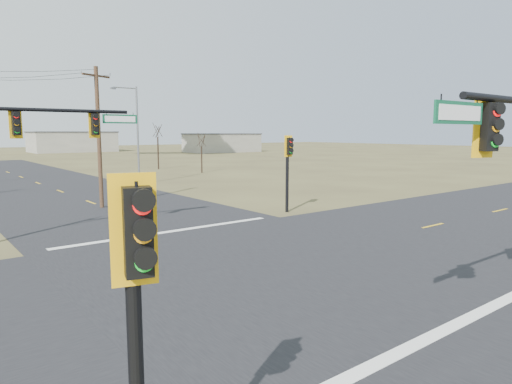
% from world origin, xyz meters
% --- Properties ---
extents(ground, '(320.00, 320.00, 0.00)m').
position_xyz_m(ground, '(0.00, 0.00, 0.00)').
color(ground, brown).
rests_on(ground, ground).
extents(road_ew, '(160.00, 14.00, 0.02)m').
position_xyz_m(road_ew, '(0.00, 0.00, 0.01)').
color(road_ew, black).
rests_on(road_ew, ground).
extents(road_ns, '(14.00, 160.00, 0.02)m').
position_xyz_m(road_ns, '(0.00, 0.00, 0.01)').
color(road_ns, black).
rests_on(road_ns, ground).
extents(stop_bar_near, '(12.00, 0.40, 0.01)m').
position_xyz_m(stop_bar_near, '(0.00, -7.50, 0.03)').
color(stop_bar_near, silver).
rests_on(stop_bar_near, road_ns).
extents(stop_bar_far, '(12.00, 0.40, 0.01)m').
position_xyz_m(stop_bar_far, '(0.00, 7.50, 0.03)').
color(stop_bar_far, silver).
rests_on(stop_bar_far, road_ns).
extents(mast_arm_far, '(8.83, 0.46, 6.72)m').
position_xyz_m(mast_arm_far, '(-6.45, 9.43, 4.87)').
color(mast_arm_far, black).
rests_on(mast_arm_far, ground).
extents(pedestal_signal_ne, '(0.63, 0.55, 4.93)m').
position_xyz_m(pedestal_signal_ne, '(8.67, 8.13, 3.51)').
color(pedestal_signal_ne, black).
rests_on(pedestal_signal_ne, ground).
extents(pedestal_signal_sw, '(0.65, 0.57, 4.66)m').
position_xyz_m(pedestal_signal_sw, '(-8.62, -8.35, 3.37)').
color(pedestal_signal_sw, black).
rests_on(pedestal_signal_sw, ground).
extents(utility_pole_near, '(2.14, 1.06, 9.38)m').
position_xyz_m(utility_pole_near, '(-0.15, 17.23, 4.88)').
color(utility_pole_near, '#4E3521').
rests_on(utility_pole_near, ground).
extents(streetlight_a, '(2.64, 0.39, 9.44)m').
position_xyz_m(streetlight_a, '(7.44, 28.83, 5.30)').
color(streetlight_a, slate).
rests_on(streetlight_a, ground).
extents(bare_tree_c, '(2.89, 2.89, 5.31)m').
position_xyz_m(bare_tree_c, '(19.18, 36.06, 4.17)').
color(bare_tree_c, black).
rests_on(bare_tree_c, ground).
extents(bare_tree_d, '(3.10, 3.10, 6.69)m').
position_xyz_m(bare_tree_d, '(17.50, 44.82, 5.39)').
color(bare_tree_d, black).
rests_on(bare_tree_d, ground).
extents(warehouse_mid, '(20.00, 12.00, 5.00)m').
position_xyz_m(warehouse_mid, '(25.00, 110.00, 2.50)').
color(warehouse_mid, '#A19E8F').
rests_on(warehouse_mid, ground).
extents(warehouse_right, '(18.00, 10.00, 4.50)m').
position_xyz_m(warehouse_right, '(55.00, 85.00, 2.25)').
color(warehouse_right, '#A19E8F').
rests_on(warehouse_right, ground).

